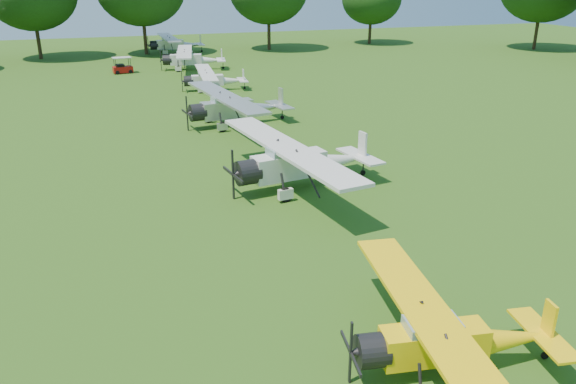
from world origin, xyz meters
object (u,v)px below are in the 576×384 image
object	(u,v)px
aircraft_7	(174,43)
aircraft_2	(450,337)
golf_cart	(122,68)
aircraft_4	(234,106)
aircraft_5	(212,78)
aircraft_3	(300,160)
aircraft_6	(191,58)

from	to	relation	value
aircraft_7	aircraft_2	bearing A→B (deg)	-92.66
aircraft_2	golf_cart	distance (m)	51.88
aircraft_4	aircraft_5	world-z (taller)	aircraft_4
aircraft_2	aircraft_4	world-z (taller)	aircraft_4
aircraft_2	golf_cart	size ratio (longest dim) A/B	4.48
aircraft_7	aircraft_5	bearing A→B (deg)	-91.47
aircraft_3	aircraft_5	bearing A→B (deg)	79.79
aircraft_2	aircraft_7	world-z (taller)	aircraft_7
golf_cart	aircraft_5	bearing A→B (deg)	-67.24
aircraft_2	aircraft_3	size ratio (longest dim) A/B	0.77
aircraft_2	golf_cart	world-z (taller)	aircraft_2
aircraft_4	aircraft_3	bearing A→B (deg)	-97.16
aircraft_5	aircraft_3	bearing A→B (deg)	-86.41
aircraft_3	aircraft_6	size ratio (longest dim) A/B	1.09
aircraft_2	aircraft_4	distance (m)	27.02
aircraft_3	aircraft_4	bearing A→B (deg)	82.36
aircraft_7	golf_cart	size ratio (longest dim) A/B	5.51
aircraft_4	aircraft_7	size ratio (longest dim) A/B	1.03
aircraft_3	aircraft_5	world-z (taller)	aircraft_3
aircraft_5	golf_cart	xyz separation A→B (m)	(-7.19, 12.00, -0.52)
aircraft_3	golf_cart	bearing A→B (deg)	91.22
aircraft_5	aircraft_2	bearing A→B (deg)	-87.09
aircraft_6	aircraft_2	bearing A→B (deg)	-82.42
aircraft_3	aircraft_5	distance (m)	25.38
aircraft_2	aircraft_3	world-z (taller)	aircraft_3
aircraft_5	golf_cart	bearing A→B (deg)	126.09
aircraft_6	golf_cart	xyz separation A→B (m)	(-7.23, -0.07, -0.73)
aircraft_4	aircraft_6	size ratio (longest dim) A/B	1.06
aircraft_6	aircraft_4	bearing A→B (deg)	-82.88
aircraft_2	aircraft_4	xyz separation A→B (m)	(0.65, 27.01, 0.29)
aircraft_2	aircraft_6	size ratio (longest dim) A/B	0.84
aircraft_2	aircraft_5	world-z (taller)	aircraft_5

